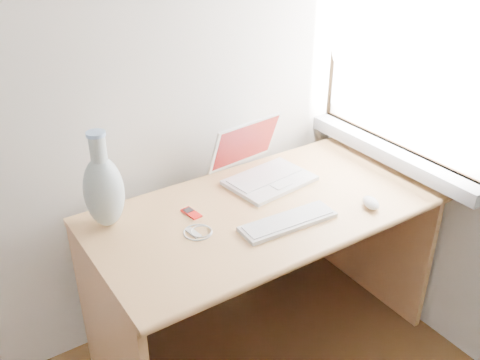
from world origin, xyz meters
TOP-DOWN VIEW (x-y plane):
  - window at (1.72, 1.30)m, footprint 0.11×0.99m
  - desk at (1.03, 1.40)m, footprint 1.38×0.69m
  - laptop at (1.16, 1.51)m, footprint 0.37×0.33m
  - external_keyboard at (1.03, 1.17)m, footprint 0.38×0.13m
  - mouse at (1.37, 1.09)m, footprint 0.09×0.11m
  - ipod at (0.76, 1.42)m, footprint 0.05×0.09m
  - cable_coil at (0.72, 1.30)m, footprint 0.11×0.11m
  - remote at (0.70, 1.30)m, footprint 0.03×0.07m
  - vase at (0.47, 1.53)m, footprint 0.15×0.15m

SIDE VIEW (x-z plane):
  - desk at x=1.03m, z-range 0.16..0.88m
  - remote at x=0.70m, z-range 0.73..0.73m
  - cable_coil at x=0.72m, z-range 0.73..0.73m
  - ipod at x=0.76m, z-range 0.73..0.74m
  - external_keyboard at x=1.03m, z-range 0.73..0.75m
  - mouse at x=1.37m, z-range 0.73..0.76m
  - laptop at x=1.16m, z-range 0.66..0.90m
  - vase at x=0.47m, z-range 0.69..1.07m
  - window at x=1.72m, z-range 0.72..1.83m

